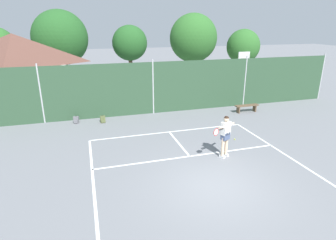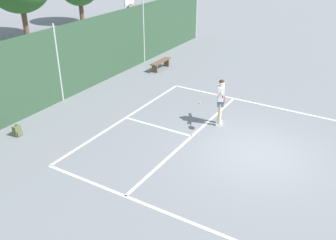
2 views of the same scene
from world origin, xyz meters
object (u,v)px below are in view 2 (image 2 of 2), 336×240
backpack_olive (17,131)px  courtside_bench (161,63)px  tennis_player (221,98)px  basketball_hoop (129,17)px  tennis_ball (200,103)px

backpack_olive → courtside_bench: (9.09, -0.57, 0.17)m
tennis_player → courtside_bench: size_ratio=1.16×
courtside_bench → basketball_hoop: bearing=66.8°
backpack_olive → courtside_bench: 9.11m
tennis_ball → backpack_olive: 7.53m
backpack_olive → tennis_player: bearing=-52.3°
basketball_hoop → courtside_bench: 3.73m
basketball_hoop → courtside_bench: basketball_hoop is taller
basketball_hoop → backpack_olive: (-10.34, -2.35, -2.12)m
courtside_bench → tennis_ball: bearing=-127.9°
tennis_ball → backpack_olive: backpack_olive is taller
tennis_ball → backpack_olive: size_ratio=0.14×
tennis_player → backpack_olive: 7.67m
basketball_hoop → tennis_player: (-5.68, -8.37, -1.20)m
tennis_player → tennis_ball: (1.39, 1.54, -1.08)m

